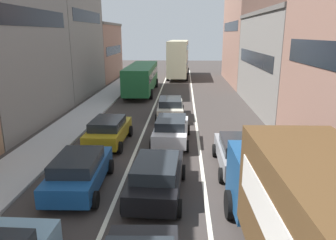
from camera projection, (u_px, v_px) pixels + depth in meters
name	position (u px, v px, depth m)	size (l,w,h in m)	color
sidewalk_left	(89.00, 111.00, 25.25)	(2.60, 64.00, 0.14)	#BABABA
lane_stripe_left	(152.00, 113.00, 25.02)	(0.16, 60.00, 0.01)	silver
lane_stripe_right	(195.00, 113.00, 24.86)	(0.16, 60.00, 0.01)	silver
building_row_left	(13.00, 29.00, 23.80)	(7.20, 43.90, 14.07)	#9E7556
building_row_right	(294.00, 43.00, 26.38)	(7.20, 43.90, 12.70)	#936B5B
removalist_box_truck	(306.00, 214.00, 7.39)	(2.86, 7.76, 3.58)	navy
sedan_centre_lane_second	(157.00, 176.00, 12.04)	(2.21, 4.37, 1.49)	black
wagon_left_lane_second	(79.00, 171.00, 12.52)	(2.20, 4.37, 1.49)	#194C8C
hatchback_centre_lane_third	(171.00, 129.00, 17.95)	(2.16, 4.35, 1.49)	silver
sedan_left_lane_third	(109.00, 130.00, 17.75)	(2.13, 4.34, 1.49)	#B29319
coupe_centre_lane_fourth	(170.00, 107.00, 23.25)	(2.18, 4.36, 1.49)	beige
sedan_right_lane_behind_truck	(239.00, 153.00, 14.43)	(2.08, 4.31, 1.49)	gray
bus_mid_queue_primary	(142.00, 76.00, 32.69)	(2.89, 10.53, 2.90)	#1E6033
bus_far_queue_secondary	(178.00, 57.00, 44.06)	(3.04, 10.57, 5.06)	#BFB793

